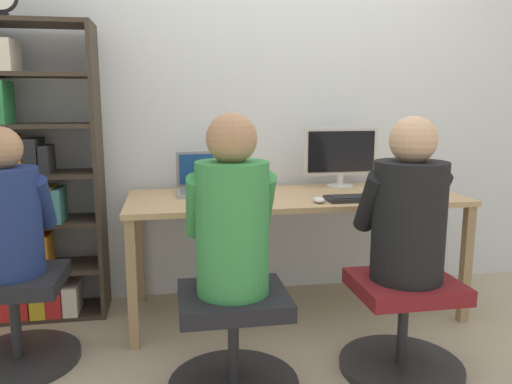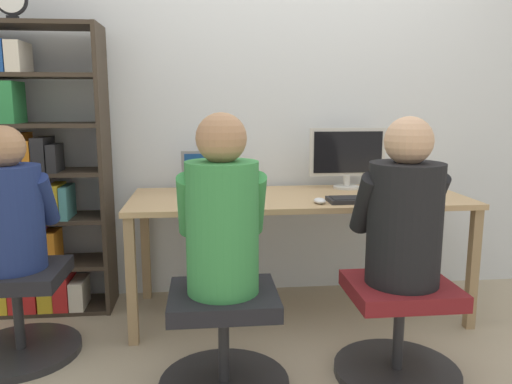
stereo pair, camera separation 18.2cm
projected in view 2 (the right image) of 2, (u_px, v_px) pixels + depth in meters
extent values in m
plane|color=tan|center=(309.00, 339.00, 2.64)|extent=(14.00, 14.00, 0.00)
cube|color=silver|center=(287.00, 92.00, 3.16)|extent=(10.00, 0.05, 2.60)
cube|color=tan|center=(298.00, 198.00, 2.86)|extent=(1.90, 0.71, 0.03)
cube|color=#9C7D56|center=(131.00, 282.00, 2.52)|extent=(0.05, 0.05, 0.67)
cube|color=#9C7D56|center=(473.00, 269.00, 2.71)|extent=(0.05, 0.05, 0.67)
cube|color=#9C7D56|center=(146.00, 247.00, 3.14)|extent=(0.05, 0.05, 0.67)
cube|color=#9C7D56|center=(423.00, 239.00, 3.32)|extent=(0.05, 0.05, 0.67)
cylinder|color=beige|center=(346.00, 187.00, 3.11)|extent=(0.16, 0.16, 0.01)
cylinder|color=beige|center=(347.00, 181.00, 3.10)|extent=(0.04, 0.04, 0.07)
cube|color=beige|center=(348.00, 152.00, 3.07)|extent=(0.48, 0.02, 0.29)
cube|color=black|center=(348.00, 152.00, 3.06)|extent=(0.43, 0.01, 0.25)
cube|color=gray|center=(208.00, 192.00, 2.91)|extent=(0.32, 0.23, 0.02)
cube|color=slate|center=(208.00, 190.00, 2.91)|extent=(0.28, 0.18, 0.00)
cube|color=gray|center=(208.00, 168.00, 3.04)|extent=(0.32, 0.08, 0.23)
cube|color=#19478C|center=(208.00, 169.00, 3.03)|extent=(0.28, 0.07, 0.19)
cube|color=#232326|center=(369.00, 200.00, 2.69)|extent=(0.44, 0.15, 0.02)
cube|color=black|center=(369.00, 197.00, 2.69)|extent=(0.41, 0.12, 0.00)
ellipsoid|color=silver|center=(320.00, 201.00, 2.64)|extent=(0.06, 0.09, 0.03)
cylinder|color=#262628|center=(396.00, 371.00, 2.28)|extent=(0.57, 0.57, 0.04)
cylinder|color=#262628|center=(398.00, 333.00, 2.25)|extent=(0.05, 0.05, 0.34)
cube|color=maroon|center=(401.00, 290.00, 2.22)|extent=(0.46, 0.40, 0.07)
cylinder|color=#262628|center=(224.00, 384.00, 2.18)|extent=(0.57, 0.57, 0.04)
cylinder|color=#262628|center=(224.00, 344.00, 2.15)|extent=(0.05, 0.05, 0.34)
cube|color=black|center=(223.00, 299.00, 2.11)|extent=(0.46, 0.40, 0.07)
cylinder|color=black|center=(404.00, 224.00, 2.16)|extent=(0.32, 0.32, 0.53)
sphere|color=tan|center=(409.00, 141.00, 2.10)|extent=(0.21, 0.21, 0.21)
cylinder|color=black|center=(365.00, 204.00, 2.21)|extent=(0.09, 0.23, 0.30)
cylinder|color=black|center=(431.00, 202.00, 2.24)|extent=(0.09, 0.23, 0.30)
cylinder|color=#388C47|center=(222.00, 228.00, 2.06)|extent=(0.30, 0.30, 0.55)
sphere|color=#A87A56|center=(221.00, 138.00, 1.99)|extent=(0.21, 0.21, 0.21)
cylinder|color=#388C47|center=(188.00, 206.00, 2.11)|extent=(0.08, 0.23, 0.30)
cylinder|color=#388C47|center=(255.00, 204.00, 2.14)|extent=(0.08, 0.23, 0.30)
cube|color=#382D23|center=(106.00, 172.00, 2.92)|extent=(0.02, 0.30, 1.66)
cube|color=#382D23|center=(53.00, 306.00, 3.03)|extent=(0.69, 0.29, 0.02)
cube|color=#382D23|center=(49.00, 263.00, 2.98)|extent=(0.69, 0.29, 0.02)
cube|color=#382D23|center=(46.00, 218.00, 2.93)|extent=(0.69, 0.29, 0.02)
cube|color=#382D23|center=(43.00, 172.00, 2.89)|extent=(0.69, 0.29, 0.02)
cube|color=#382D23|center=(39.00, 125.00, 2.84)|extent=(0.69, 0.29, 0.02)
cube|color=#382D23|center=(35.00, 76.00, 2.79)|extent=(0.69, 0.29, 0.02)
cube|color=#382D23|center=(31.00, 25.00, 2.74)|extent=(0.69, 0.29, 0.02)
cube|color=gold|center=(9.00, 295.00, 2.95)|extent=(0.05, 0.21, 0.17)
cube|color=red|center=(19.00, 296.00, 2.95)|extent=(0.07, 0.19, 0.16)
cube|color=red|center=(33.00, 290.00, 2.95)|extent=(0.08, 0.19, 0.22)
cube|color=gold|center=(50.00, 291.00, 2.98)|extent=(0.08, 0.23, 0.19)
cube|color=red|center=(65.00, 289.00, 2.99)|extent=(0.08, 0.24, 0.20)
cube|color=silver|center=(80.00, 292.00, 2.99)|extent=(0.08, 0.21, 0.17)
cube|color=#2D8C47|center=(7.00, 249.00, 2.92)|extent=(0.07, 0.26, 0.18)
cube|color=gold|center=(20.00, 248.00, 2.89)|extent=(0.09, 0.18, 0.20)
cube|color=#8C338C|center=(37.00, 245.00, 2.91)|extent=(0.08, 0.21, 0.22)
cube|color=orange|center=(52.00, 247.00, 2.91)|extent=(0.08, 0.18, 0.20)
cube|color=#8C338C|center=(0.00, 200.00, 2.87)|extent=(0.07, 0.25, 0.22)
cube|color=silver|center=(15.00, 202.00, 2.88)|extent=(0.08, 0.26, 0.19)
cube|color=#1E4C9E|center=(27.00, 204.00, 2.85)|extent=(0.07, 0.18, 0.18)
cube|color=red|center=(44.00, 203.00, 2.90)|extent=(0.08, 0.25, 0.17)
cube|color=gold|center=(57.00, 201.00, 2.88)|extent=(0.07, 0.21, 0.20)
cube|color=teal|center=(68.00, 202.00, 2.89)|extent=(0.04, 0.21, 0.19)
cube|color=gold|center=(0.00, 155.00, 2.81)|extent=(0.08, 0.21, 0.19)
cube|color=red|center=(13.00, 154.00, 2.81)|extent=(0.05, 0.21, 0.20)
cube|color=orange|center=(23.00, 152.00, 2.83)|extent=(0.04, 0.24, 0.22)
cube|color=orange|center=(33.00, 156.00, 2.84)|extent=(0.04, 0.25, 0.18)
cube|color=#262628|center=(43.00, 154.00, 2.84)|extent=(0.07, 0.23, 0.19)
cube|color=#262628|center=(55.00, 158.00, 2.82)|extent=(0.05, 0.18, 0.16)
cube|color=#2D8C47|center=(11.00, 102.00, 2.76)|extent=(0.09, 0.21, 0.23)
cube|color=#1E4C9E|center=(2.00, 57.00, 2.72)|extent=(0.09, 0.23, 0.17)
cube|color=silver|center=(19.00, 58.00, 2.73)|extent=(0.08, 0.23, 0.17)
cube|color=black|center=(13.00, 18.00, 2.64)|extent=(0.06, 0.03, 0.02)
cylinder|color=#262628|center=(22.00, 351.00, 2.47)|extent=(0.57, 0.57, 0.04)
cylinder|color=#262628|center=(18.00, 315.00, 2.44)|extent=(0.05, 0.05, 0.34)
cube|color=black|center=(15.00, 275.00, 2.40)|extent=(0.46, 0.40, 0.07)
cylinder|color=navy|center=(10.00, 218.00, 2.35)|extent=(0.31, 0.31, 0.50)
sphere|color=#A87A56|center=(3.00, 147.00, 2.29)|extent=(0.20, 0.20, 0.20)
cylinder|color=navy|center=(45.00, 199.00, 2.42)|extent=(0.09, 0.22, 0.28)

